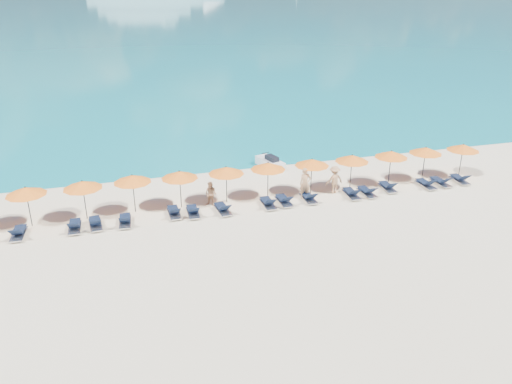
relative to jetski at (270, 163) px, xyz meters
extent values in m
plane|color=beige|center=(-3.04, -9.77, -0.37)|extent=(1400.00, 1400.00, 0.00)
cube|color=white|center=(-0.01, 0.03, -0.06)|extent=(1.58, 2.70, 0.58)
cube|color=black|center=(0.05, -0.18, 0.37)|extent=(0.79, 1.16, 0.37)
cylinder|color=black|center=(-0.17, 0.64, 0.53)|extent=(0.58, 0.21, 0.06)
imported|color=tan|center=(0.31, -5.80, 0.59)|extent=(0.72, 0.49, 1.92)
imported|color=tan|center=(-5.33, -5.27, 0.37)|extent=(0.82, 0.77, 1.48)
imported|color=tan|center=(2.36, -5.49, 0.50)|extent=(1.18, 0.65, 1.75)
cylinder|color=black|center=(-15.08, -5.15, 0.73)|extent=(0.05, 0.05, 2.20)
cone|color=orange|center=(-15.08, -5.15, 1.65)|extent=(2.10, 2.10, 0.42)
sphere|color=black|center=(-15.08, -5.15, 1.87)|extent=(0.08, 0.08, 0.08)
cylinder|color=black|center=(-12.27, -5.06, 0.73)|extent=(0.05, 0.05, 2.20)
cone|color=orange|center=(-12.27, -5.06, 1.65)|extent=(2.10, 2.10, 0.42)
sphere|color=black|center=(-12.27, -5.06, 1.87)|extent=(0.08, 0.08, 0.08)
cylinder|color=black|center=(-9.64, -4.88, 0.73)|extent=(0.05, 0.05, 2.20)
cone|color=orange|center=(-9.64, -4.88, 1.65)|extent=(2.10, 2.10, 0.42)
sphere|color=black|center=(-9.64, -4.88, 1.87)|extent=(0.08, 0.08, 0.08)
cylinder|color=black|center=(-7.03, -5.00, 0.73)|extent=(0.05, 0.05, 2.20)
cone|color=orange|center=(-7.03, -5.00, 1.65)|extent=(2.10, 2.10, 0.42)
sphere|color=black|center=(-7.03, -5.00, 1.87)|extent=(0.08, 0.08, 0.08)
cylinder|color=black|center=(-4.34, -5.04, 0.73)|extent=(0.05, 0.05, 2.20)
cone|color=orange|center=(-4.34, -5.04, 1.65)|extent=(2.10, 2.10, 0.42)
sphere|color=black|center=(-4.34, -5.04, 1.87)|extent=(0.08, 0.08, 0.08)
cylinder|color=black|center=(-1.78, -5.02, 0.73)|extent=(0.05, 0.05, 2.20)
cone|color=orange|center=(-1.78, -5.02, 1.65)|extent=(2.10, 2.10, 0.42)
sphere|color=black|center=(-1.78, -5.02, 1.87)|extent=(0.08, 0.08, 0.08)
cylinder|color=black|center=(0.98, -5.12, 0.73)|extent=(0.05, 0.05, 2.20)
cone|color=orange|center=(0.98, -5.12, 1.65)|extent=(2.10, 2.10, 0.42)
sphere|color=black|center=(0.98, -5.12, 1.87)|extent=(0.08, 0.08, 0.08)
cylinder|color=black|center=(3.65, -5.12, 0.73)|extent=(0.05, 0.05, 2.20)
cone|color=orange|center=(3.65, -5.12, 1.65)|extent=(2.10, 2.10, 0.42)
sphere|color=black|center=(3.65, -5.12, 1.87)|extent=(0.08, 0.08, 0.08)
cylinder|color=black|center=(6.40, -5.09, 0.73)|extent=(0.05, 0.05, 2.20)
cone|color=orange|center=(6.40, -5.09, 1.65)|extent=(2.10, 2.10, 0.42)
sphere|color=black|center=(6.40, -5.09, 1.87)|extent=(0.08, 0.08, 0.08)
cylinder|color=black|center=(8.96, -5.02, 0.73)|extent=(0.05, 0.05, 2.20)
cone|color=orange|center=(8.96, -5.02, 1.65)|extent=(2.10, 2.10, 0.42)
sphere|color=black|center=(8.96, -5.02, 1.87)|extent=(0.08, 0.08, 0.08)
cylinder|color=black|center=(11.71, -5.16, 0.73)|extent=(0.05, 0.05, 2.20)
cone|color=orange|center=(11.71, -5.16, 1.65)|extent=(2.10, 2.10, 0.42)
sphere|color=black|center=(11.71, -5.16, 1.87)|extent=(0.08, 0.08, 0.08)
cube|color=silver|center=(-15.58, -6.31, -0.23)|extent=(0.72, 1.73, 0.06)
cube|color=#0F1A32|center=(-15.57, -6.06, -0.07)|extent=(0.61, 1.13, 0.04)
cube|color=#0F1A32|center=(-15.62, -6.86, 0.18)|extent=(0.58, 0.57, 0.43)
cube|color=silver|center=(-12.86, -6.32, -0.23)|extent=(0.64, 1.71, 0.06)
cube|color=#0F1A32|center=(-12.85, -6.07, -0.07)|extent=(0.56, 1.11, 0.04)
cube|color=#0F1A32|center=(-12.86, -6.87, 0.18)|extent=(0.56, 0.54, 0.43)
cube|color=silver|center=(-11.81, -6.27, -0.23)|extent=(0.77, 1.75, 0.06)
cube|color=#0F1A32|center=(-11.83, -6.02, -0.07)|extent=(0.65, 1.14, 0.04)
cube|color=#0F1A32|center=(-11.76, -6.82, 0.18)|extent=(0.60, 0.58, 0.43)
cube|color=silver|center=(-10.28, -6.37, -0.23)|extent=(0.72, 1.73, 0.06)
cube|color=#0F1A32|center=(-10.26, -6.12, -0.07)|extent=(0.61, 1.13, 0.04)
cube|color=#0F1A32|center=(-10.31, -6.92, 0.18)|extent=(0.58, 0.57, 0.43)
cube|color=silver|center=(-7.59, -6.03, -0.23)|extent=(0.65, 1.71, 0.06)
cube|color=#0F1A32|center=(-7.60, -5.78, -0.07)|extent=(0.57, 1.11, 0.04)
cube|color=#0F1A32|center=(-7.58, -6.58, 0.18)|extent=(0.56, 0.55, 0.43)
cube|color=silver|center=(-6.56, -6.23, -0.23)|extent=(0.67, 1.72, 0.06)
cube|color=#0F1A32|center=(-6.56, -5.98, -0.07)|extent=(0.58, 1.12, 0.04)
cube|color=#0F1A32|center=(-6.58, -6.78, 0.18)|extent=(0.57, 0.55, 0.43)
cube|color=silver|center=(-4.89, -6.37, -0.23)|extent=(0.78, 1.75, 0.06)
cube|color=#0F1A32|center=(-4.91, -6.12, -0.07)|extent=(0.65, 1.15, 0.04)
cube|color=#0F1A32|center=(-4.84, -6.92, 0.18)|extent=(0.60, 0.59, 0.43)
cube|color=silver|center=(-2.18, -6.30, -0.23)|extent=(0.63, 1.70, 0.06)
cube|color=#0F1A32|center=(-2.18, -6.05, -0.07)|extent=(0.56, 1.10, 0.04)
cube|color=#0F1A32|center=(-2.18, -6.85, 0.18)|extent=(0.55, 0.54, 0.43)
cube|color=silver|center=(-1.16, -6.23, -0.23)|extent=(0.65, 1.71, 0.06)
cube|color=#0F1A32|center=(-1.17, -5.98, -0.07)|extent=(0.57, 1.11, 0.04)
cube|color=#0F1A32|center=(-1.15, -6.78, 0.18)|extent=(0.56, 0.55, 0.43)
cube|color=silver|center=(0.39, -6.21, -0.23)|extent=(0.65, 1.71, 0.06)
cube|color=#0F1A32|center=(0.39, -5.96, -0.07)|extent=(0.57, 1.11, 0.04)
cube|color=#0F1A32|center=(0.38, -6.76, 0.18)|extent=(0.56, 0.55, 0.43)
cube|color=silver|center=(3.13, -6.37, -0.23)|extent=(0.73, 1.74, 0.06)
cube|color=#0F1A32|center=(3.15, -6.12, -0.07)|extent=(0.62, 1.14, 0.04)
cube|color=#0F1A32|center=(3.09, -6.92, 0.18)|extent=(0.59, 0.57, 0.43)
cube|color=silver|center=(4.17, -6.40, -0.23)|extent=(0.64, 1.71, 0.06)
cube|color=#0F1A32|center=(4.16, -6.15, -0.07)|extent=(0.57, 1.11, 0.04)
cube|color=#0F1A32|center=(4.17, -6.95, 0.18)|extent=(0.56, 0.54, 0.43)
cube|color=silver|center=(5.80, -6.02, -0.23)|extent=(0.77, 1.75, 0.06)
cube|color=#0F1A32|center=(5.82, -5.77, -0.07)|extent=(0.65, 1.15, 0.04)
cube|color=#0F1A32|center=(5.75, -6.57, 0.18)|extent=(0.60, 0.59, 0.43)
cube|color=silver|center=(8.40, -6.27, -0.23)|extent=(0.62, 1.70, 0.06)
cube|color=#0F1A32|center=(8.40, -6.02, -0.07)|extent=(0.55, 1.10, 0.04)
cube|color=#0F1A32|center=(8.40, -6.82, 0.18)|extent=(0.55, 0.54, 0.43)
cube|color=silver|center=(9.52, -6.22, -0.23)|extent=(0.71, 1.73, 0.06)
cube|color=#0F1A32|center=(9.50, -5.97, -0.07)|extent=(0.61, 1.13, 0.04)
cube|color=#0F1A32|center=(9.55, -6.77, 0.18)|extent=(0.58, 0.57, 0.43)
cube|color=silver|center=(11.01, -6.16, -0.23)|extent=(0.76, 1.74, 0.06)
cube|color=#0F1A32|center=(11.03, -5.91, -0.07)|extent=(0.64, 1.14, 0.04)
cube|color=#0F1A32|center=(10.96, -6.71, 0.18)|extent=(0.59, 0.58, 0.43)
camera|label=1|loc=(-10.31, -31.54, 11.58)|focal=35.00mm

